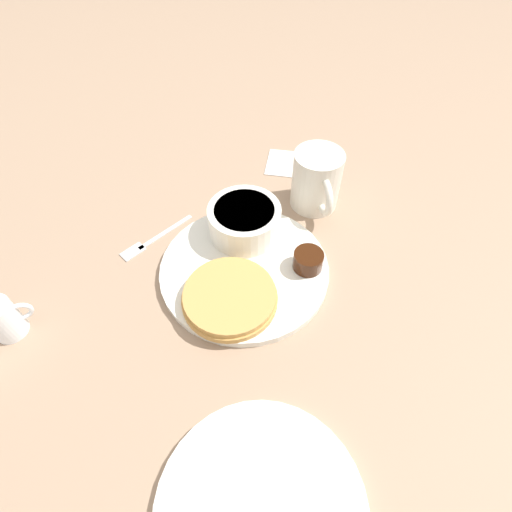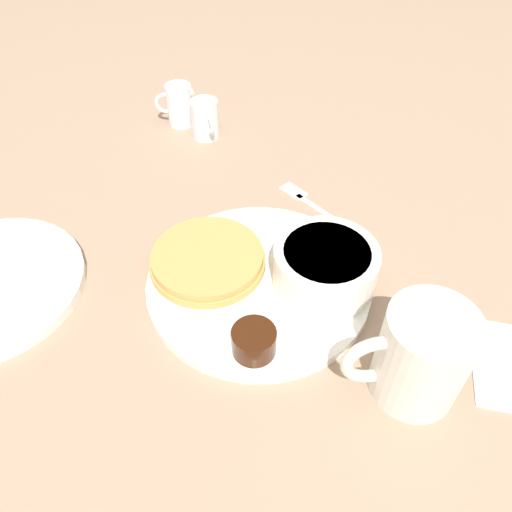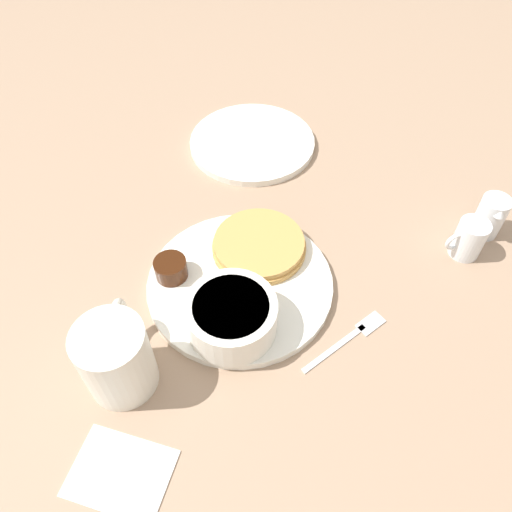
{
  "view_description": "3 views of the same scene",
  "coord_description": "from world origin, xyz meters",
  "px_view_note": "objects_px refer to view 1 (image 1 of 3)",
  "views": [
    {
      "loc": [
        0.09,
        -0.35,
        0.47
      ],
      "look_at": [
        0.02,
        0.01,
        0.03
      ],
      "focal_mm": 28.0,
      "sensor_mm": 36.0,
      "label": 1
    },
    {
      "loc": [
        0.36,
        0.1,
        0.42
      ],
      "look_at": [
        -0.01,
        -0.01,
        0.03
      ],
      "focal_mm": 35.0,
      "sensor_mm": 36.0,
      "label": 2
    },
    {
      "loc": [
        -0.15,
        0.37,
        0.55
      ],
      "look_at": [
        -0.02,
        -0.02,
        0.05
      ],
      "focal_mm": 35.0,
      "sensor_mm": 36.0,
      "label": 3
    }
  ],
  "objects_px": {
    "bowl": "(245,220)",
    "fork": "(149,242)",
    "plate": "(244,269)",
    "creamer_pitcher_near": "(3,319)",
    "coffee_mug": "(317,181)"
  },
  "relations": [
    {
      "from": "fork",
      "to": "creamer_pitcher_near",
      "type": "bearing_deg",
      "value": -122.58
    },
    {
      "from": "plate",
      "to": "creamer_pitcher_near",
      "type": "relative_size",
      "value": 4.12
    },
    {
      "from": "bowl",
      "to": "fork",
      "type": "height_order",
      "value": "bowl"
    },
    {
      "from": "bowl",
      "to": "plate",
      "type": "bearing_deg",
      "value": -77.26
    },
    {
      "from": "creamer_pitcher_near",
      "to": "plate",
      "type": "bearing_deg",
      "value": 30.15
    },
    {
      "from": "plate",
      "to": "bowl",
      "type": "distance_m",
      "value": 0.08
    },
    {
      "from": "coffee_mug",
      "to": "creamer_pitcher_near",
      "type": "relative_size",
      "value": 1.83
    },
    {
      "from": "plate",
      "to": "coffee_mug",
      "type": "bearing_deg",
      "value": 64.18
    },
    {
      "from": "plate",
      "to": "fork",
      "type": "distance_m",
      "value": 0.16
    },
    {
      "from": "bowl",
      "to": "creamer_pitcher_near",
      "type": "height_order",
      "value": "same"
    },
    {
      "from": "plate",
      "to": "creamer_pitcher_near",
      "type": "xyz_separation_m",
      "value": [
        -0.28,
        -0.16,
        0.02
      ]
    },
    {
      "from": "plate",
      "to": "coffee_mug",
      "type": "distance_m",
      "value": 0.19
    },
    {
      "from": "bowl",
      "to": "creamer_pitcher_near",
      "type": "bearing_deg",
      "value": -138.67
    },
    {
      "from": "plate",
      "to": "bowl",
      "type": "relative_size",
      "value": 2.22
    },
    {
      "from": "plate",
      "to": "bowl",
      "type": "height_order",
      "value": "bowl"
    }
  ]
}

